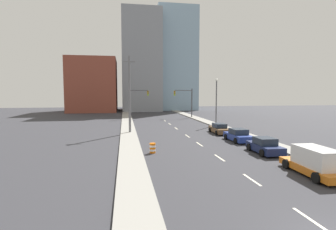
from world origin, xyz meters
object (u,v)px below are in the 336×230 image
Objects in this scene: sedan_brown at (219,129)px; utility_pole_left_mid at (130,94)px; sedan_blue at (238,136)px; traffic_signal_right at (187,99)px; street_lamp at (216,98)px; traffic_barrel at (153,148)px; box_truck_orange at (315,162)px; sedan_navy at (265,146)px; traffic_signal_left at (135,99)px.

utility_pole_left_mid is at bearing 171.30° from sedan_brown.
sedan_blue is at bearing -88.36° from sedan_brown.
traffic_signal_right is 29.93m from sedan_blue.
street_lamp is (15.04, 6.53, -0.81)m from utility_pole_left_mid.
traffic_signal_right is 1.38× the size of sedan_brown.
traffic_barrel is at bearing -108.71° from traffic_signal_right.
street_lamp is 1.68× the size of sedan_brown.
box_truck_orange is 1.26× the size of sedan_navy.
box_truck_orange is (-1.30, -42.65, -3.36)m from traffic_signal_right.
street_lamp is at bearing -47.75° from traffic_signal_left.
sedan_blue is at bearing -91.87° from traffic_signal_right.
sedan_brown is (0.31, 19.10, -0.29)m from box_truck_orange.
street_lamp reaches higher than traffic_signal_right.
utility_pole_left_mid is 11.33× the size of traffic_barrel.
traffic_signal_right reaches higher than box_truck_orange.
sedan_navy is at bearing -97.66° from street_lamp.
traffic_barrel is 13.35m from box_truck_orange.
sedan_blue is (10.81, -29.70, -3.61)m from traffic_signal_left.
traffic_signal_left is 7.00× the size of traffic_barrel.
sedan_brown is (10.56, 10.56, 0.16)m from traffic_barrel.
street_lamp reaches higher than sedan_navy.
sedan_blue is at bearing 90.67° from box_truck_orange.
street_lamp is (1.66, -14.80, 0.41)m from traffic_signal_right.
traffic_signal_right is 36.13m from sedan_navy.
box_truck_orange is at bearing -60.45° from utility_pole_left_mid.
traffic_signal_left is at bearing 109.20° from sedan_blue.
sedan_brown is (12.39, -2.22, -4.87)m from utility_pole_left_mid.
traffic_signal_left is at bearing 132.25° from street_lamp.
traffic_signal_right is 0.82× the size of street_lamp.
traffic_signal_left is at bearing 116.07° from sedan_brown.
traffic_signal_left is 21.43m from utility_pole_left_mid.
sedan_blue is (-2.63, -14.90, -4.03)m from street_lamp.
traffic_signal_right is at bearing 57.90° from utility_pole_left_mid.
traffic_signal_left reaches higher than traffic_barrel.
traffic_signal_right is 7.00× the size of traffic_barrel.
traffic_signal_left and traffic_signal_right have the same top height.
traffic_signal_left is 0.62× the size of utility_pole_left_mid.
utility_pole_left_mid reaches higher than traffic_signal_left.
traffic_barrel is 0.22× the size of sedan_navy.
box_truck_orange is 6.72m from sedan_navy.
sedan_navy reaches higher than sedan_brown.
box_truck_orange is at bearing -92.25° from sedan_blue.
utility_pole_left_mid is 2.24× the size of sedan_brown.
traffic_signal_right is 1.46× the size of sedan_blue.
sedan_brown is at bearing -65.38° from traffic_signal_left.
sedan_blue is (0.21, 6.24, -0.01)m from sedan_navy.
traffic_signal_right reaches higher than sedan_brown.
traffic_barrel is at bearing -133.56° from sedan_brown.
sedan_navy is (12.20, -14.60, -4.83)m from utility_pole_left_mid.
traffic_signal_right is 14.90m from street_lamp.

